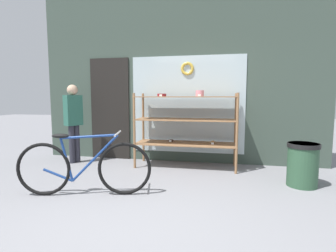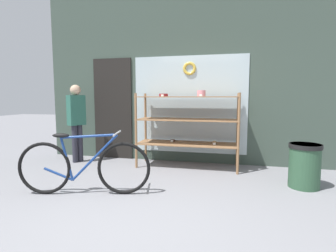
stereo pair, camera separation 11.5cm
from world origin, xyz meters
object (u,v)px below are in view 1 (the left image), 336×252
Objects in this scene: display_case at (186,121)px; trash_bin at (303,163)px; pedestrian at (73,118)px; bicycle at (84,167)px.

trash_bin is at bearing -21.60° from display_case.
pedestrian is 4.11m from trash_bin.
display_case is at bearing 122.34° from pedestrian.
display_case is 2.92× the size of trash_bin.
bicycle is 1.12× the size of pedestrian.
trash_bin is (2.93, 0.98, -0.03)m from bicycle.
display_case is 1.20× the size of pedestrian.
display_case reaches higher than trash_bin.
bicycle is at bearing 63.96° from pedestrian.
display_case is 2.09m from bicycle.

